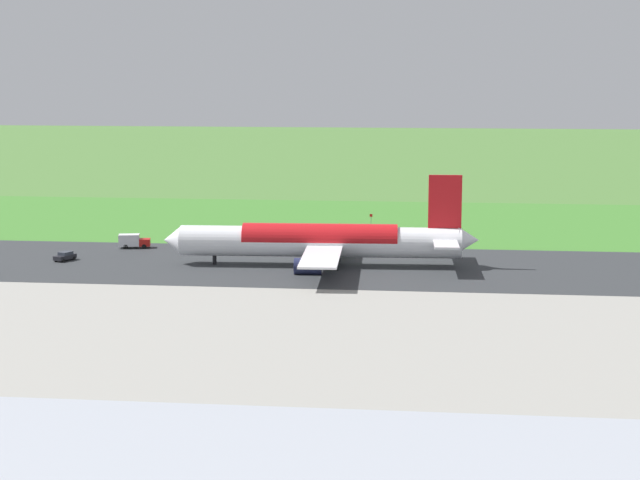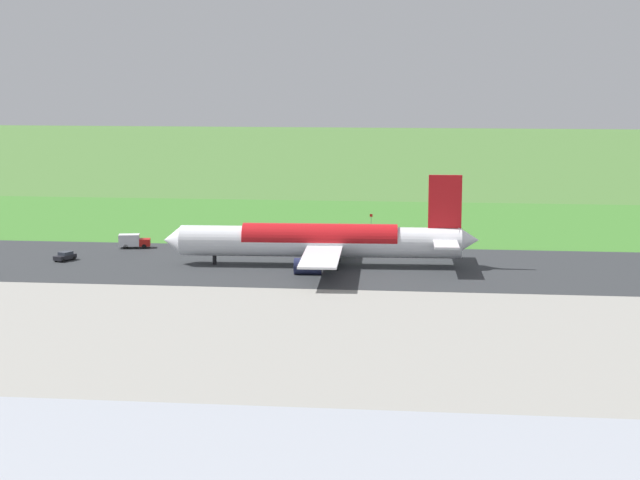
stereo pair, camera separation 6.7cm
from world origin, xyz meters
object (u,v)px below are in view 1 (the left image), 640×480
at_px(service_car_followme, 65,256).
at_px(traffic_cone_orange, 339,224).
at_px(no_stopping_sign, 371,219).
at_px(airliner_main, 322,241).
at_px(service_truck_fuel, 133,241).

relative_size(service_car_followme, traffic_cone_orange, 8.31).
bearing_deg(service_car_followme, no_stopping_sign, -137.59).
bearing_deg(service_car_followme, airliner_main, -179.63).
relative_size(airliner_main, service_car_followme, 11.84).
bearing_deg(airliner_main, service_truck_fuel, -20.12).
xyz_separation_m(service_truck_fuel, traffic_cone_orange, (-35.80, -33.46, -1.13)).
height_order(airliner_main, traffic_cone_orange, airliner_main).
distance_m(no_stopping_sign, traffic_cone_orange, 7.06).
xyz_separation_m(airliner_main, service_truck_fuel, (37.25, -13.65, -2.95)).
xyz_separation_m(airliner_main, service_car_followme, (45.46, 0.29, -3.51)).
xyz_separation_m(service_car_followme, traffic_cone_orange, (-44.01, -47.40, -0.57)).
bearing_deg(service_car_followme, traffic_cone_orange, -132.88).
bearing_deg(service_truck_fuel, no_stopping_sign, -142.67).
height_order(service_car_followme, no_stopping_sign, no_stopping_sign).
bearing_deg(traffic_cone_orange, no_stopping_sign, 172.40).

